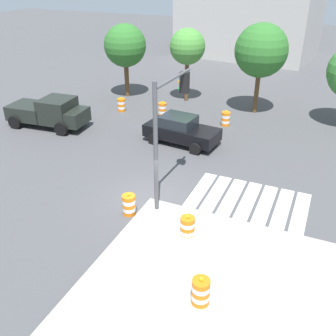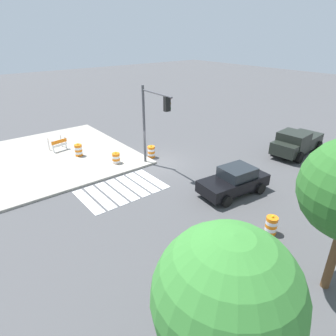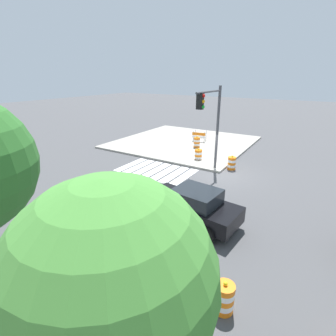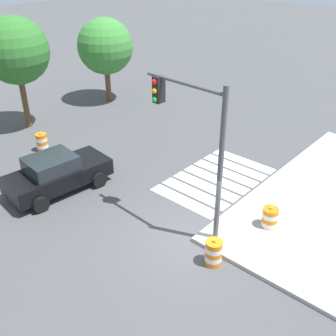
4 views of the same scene
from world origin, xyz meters
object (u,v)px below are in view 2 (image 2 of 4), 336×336
object	(u,v)px
traffic_barrel_median_near	(336,178)
street_tree_corner_lot	(227,298)
traffic_barrel_near_corner	(116,159)
construction_barricade	(58,143)
traffic_barrel_median_far	(318,195)
sports_car	(234,181)
pickup_truck	(296,143)
traffic_light_pole	(153,114)
traffic_barrel_far_curb	(151,152)
traffic_barrel_on_sidewalk	(79,150)
traffic_barrel_crosswalk_end	(271,225)

from	to	relation	value
traffic_barrel_median_near	street_tree_corner_lot	size ratio (longest dim) A/B	0.19
traffic_barrel_near_corner	construction_barricade	distance (m)	5.63
traffic_barrel_median_far	construction_barricade	distance (m)	18.91
sports_car	pickup_truck	size ratio (longest dim) A/B	0.84
traffic_barrel_near_corner	traffic_barrel_median_near	world-z (taller)	same
traffic_barrel_median_near	traffic_barrel_median_far	world-z (taller)	same
traffic_light_pole	traffic_barrel_median_near	bearing A→B (deg)	129.84
traffic_barrel_near_corner	traffic_barrel_far_curb	world-z (taller)	same
sports_car	traffic_light_pole	xyz separation A→B (m)	(1.71, -5.77, 3.10)
pickup_truck	construction_barricade	xyz separation A→B (m)	(14.38, -12.09, -0.25)
traffic_barrel_on_sidewalk	traffic_barrel_crosswalk_end	bearing A→B (deg)	103.20
sports_car	construction_barricade	world-z (taller)	sports_car
traffic_barrel_median_near	street_tree_corner_lot	xyz separation A→B (m)	(14.64, 3.43, 3.04)
traffic_barrel_median_near	traffic_light_pole	distance (m)	12.37
sports_car	traffic_barrel_on_sidewalk	bearing A→B (deg)	-65.18
construction_barricade	traffic_light_pole	xyz separation A→B (m)	(-4.13, 7.33, 3.19)
pickup_truck	traffic_barrel_median_far	xyz separation A→B (m)	(5.68, 4.69, -0.52)
pickup_truck	traffic_barrel_median_far	bearing A→B (deg)	39.55
sports_car	traffic_barrel_near_corner	world-z (taller)	sports_car
pickup_truck	street_tree_corner_lot	xyz separation A→B (m)	(17.28, 7.78, 2.52)
traffic_barrel_median_near	construction_barricade	bearing A→B (deg)	-54.48
traffic_barrel_crosswalk_end	street_tree_corner_lot	world-z (taller)	street_tree_corner_lot
traffic_barrel_near_corner	traffic_light_pole	bearing A→B (deg)	128.82
pickup_truck	traffic_barrel_median_near	distance (m)	5.12
traffic_barrel_median_far	traffic_barrel_near_corner	bearing A→B (deg)	-61.46
traffic_barrel_median_far	traffic_barrel_far_curb	size ratio (longest dim) A/B	1.00
traffic_barrel_median_near	construction_barricade	world-z (taller)	construction_barricade
traffic_barrel_far_curb	traffic_barrel_median_near	bearing A→B (deg)	121.22
traffic_barrel_near_corner	traffic_light_pole	world-z (taller)	traffic_light_pole
sports_car	traffic_barrel_on_sidewalk	distance (m)	12.09
sports_car	traffic_light_pole	bearing A→B (deg)	-73.48
traffic_barrel_median_far	traffic_barrel_on_sidewalk	bearing A→B (deg)	-61.59
construction_barricade	traffic_barrel_crosswalk_end	bearing A→B (deg)	104.07
pickup_truck	traffic_light_pole	size ratio (longest dim) A/B	0.96
traffic_barrel_on_sidewalk	traffic_light_pole	xyz separation A→B (m)	(-3.36, 5.20, 3.31)
traffic_barrel_far_curb	construction_barricade	xyz separation A→B (m)	(5.15, -5.57, 0.27)
sports_car	street_tree_corner_lot	bearing A→B (deg)	37.79
traffic_barrel_median_near	traffic_barrel_on_sidewalk	distance (m)	18.05
traffic_barrel_on_sidewalk	street_tree_corner_lot	distance (m)	18.35
traffic_barrel_far_curb	traffic_barrel_crosswalk_end	bearing A→B (deg)	85.21
sports_car	street_tree_corner_lot	distance (m)	11.38
traffic_barrel_far_curb	sports_car	bearing A→B (deg)	95.28
traffic_barrel_far_curb	traffic_light_pole	distance (m)	4.01
sports_car	traffic_barrel_median_near	size ratio (longest dim) A/B	4.38
traffic_barrel_crosswalk_end	traffic_light_pole	distance (m)	10.07
sports_car	traffic_barrel_median_near	bearing A→B (deg)	150.40
traffic_barrel_crosswalk_end	construction_barricade	bearing A→B (deg)	-75.93
pickup_truck	traffic_light_pole	xyz separation A→B (m)	(10.25, -4.77, 2.94)
street_tree_corner_lot	traffic_barrel_near_corner	bearing A→B (deg)	-109.54
traffic_light_pole	construction_barricade	bearing A→B (deg)	-60.58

